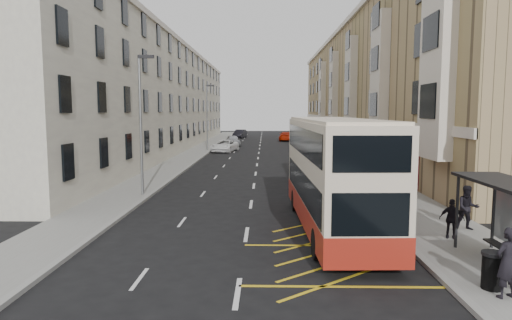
{
  "coord_description": "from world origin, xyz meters",
  "views": [
    {
      "loc": [
        0.75,
        -14.09,
        5.01
      ],
      "look_at": [
        0.3,
        8.26,
        2.59
      ],
      "focal_mm": 32.0,
      "sensor_mm": 36.0,
      "label": 1
    }
  ],
  "objects_px": {
    "street_lamp_far": "(207,114)",
    "car_silver": "(233,141)",
    "litter_bin": "(493,270)",
    "pedestrian_mid": "(468,208)",
    "street_lamp_near": "(141,117)",
    "double_decker_rear": "(325,156)",
    "pedestrian_far": "(452,219)",
    "car_dark": "(240,134)",
    "double_decker_front": "(333,174)",
    "car_red": "(286,136)",
    "pedestrian_near": "(507,263)",
    "white_van": "(225,146)"
  },
  "relations": [
    {
      "from": "litter_bin",
      "to": "car_red",
      "type": "distance_m",
      "value": 63.83
    },
    {
      "from": "white_van",
      "to": "car_red",
      "type": "xyz_separation_m",
      "value": [
        8.48,
        20.51,
        0.03
      ]
    },
    {
      "from": "white_van",
      "to": "car_dark",
      "type": "height_order",
      "value": "car_dark"
    },
    {
      "from": "street_lamp_far",
      "to": "litter_bin",
      "type": "bearing_deg",
      "value": -73.13
    },
    {
      "from": "pedestrian_mid",
      "to": "car_red",
      "type": "xyz_separation_m",
      "value": [
        -4.76,
        57.49,
        -0.3
      ]
    },
    {
      "from": "street_lamp_near",
      "to": "double_decker_rear",
      "type": "distance_m",
      "value": 12.11
    },
    {
      "from": "litter_bin",
      "to": "white_van",
      "type": "relative_size",
      "value": 0.2
    },
    {
      "from": "street_lamp_far",
      "to": "double_decker_rear",
      "type": "height_order",
      "value": "street_lamp_far"
    },
    {
      "from": "litter_bin",
      "to": "double_decker_rear",
      "type": "bearing_deg",
      "value": 97.09
    },
    {
      "from": "double_decker_front",
      "to": "car_dark",
      "type": "bearing_deg",
      "value": 94.6
    },
    {
      "from": "pedestrian_near",
      "to": "car_red",
      "type": "relative_size",
      "value": 0.36
    },
    {
      "from": "street_lamp_far",
      "to": "pedestrian_mid",
      "type": "distance_m",
      "value": 40.82
    },
    {
      "from": "pedestrian_mid",
      "to": "street_lamp_far",
      "type": "bearing_deg",
      "value": 120.25
    },
    {
      "from": "double_decker_front",
      "to": "white_van",
      "type": "relative_size",
      "value": 2.24
    },
    {
      "from": "street_lamp_far",
      "to": "car_silver",
      "type": "relative_size",
      "value": 1.77
    },
    {
      "from": "litter_bin",
      "to": "pedestrian_mid",
      "type": "distance_m",
      "value": 6.63
    },
    {
      "from": "street_lamp_near",
      "to": "car_silver",
      "type": "distance_m",
      "value": 39.01
    },
    {
      "from": "litter_bin",
      "to": "pedestrian_far",
      "type": "xyz_separation_m",
      "value": [
        0.89,
        4.96,
        0.23
      ]
    },
    {
      "from": "car_silver",
      "to": "car_dark",
      "type": "relative_size",
      "value": 0.96
    },
    {
      "from": "double_decker_rear",
      "to": "pedestrian_mid",
      "type": "distance_m",
      "value": 12.59
    },
    {
      "from": "litter_bin",
      "to": "car_dark",
      "type": "relative_size",
      "value": 0.22
    },
    {
      "from": "litter_bin",
      "to": "pedestrian_mid",
      "type": "xyz_separation_m",
      "value": [
        2.06,
        6.29,
        0.38
      ]
    },
    {
      "from": "street_lamp_near",
      "to": "street_lamp_far",
      "type": "height_order",
      "value": "same"
    },
    {
      "from": "litter_bin",
      "to": "white_van",
      "type": "distance_m",
      "value": 44.68
    },
    {
      "from": "street_lamp_far",
      "to": "litter_bin",
      "type": "height_order",
      "value": "street_lamp_far"
    },
    {
      "from": "pedestrian_far",
      "to": "pedestrian_near",
      "type": "bearing_deg",
      "value": 103.19
    },
    {
      "from": "street_lamp_near",
      "to": "litter_bin",
      "type": "relative_size",
      "value": 7.73
    },
    {
      "from": "street_lamp_near",
      "to": "pedestrian_far",
      "type": "xyz_separation_m",
      "value": [
        14.22,
        -8.96,
        -3.72
      ]
    },
    {
      "from": "pedestrian_far",
      "to": "car_silver",
      "type": "distance_m",
      "value": 49.11
    },
    {
      "from": "pedestrian_mid",
      "to": "car_dark",
      "type": "xyz_separation_m",
      "value": [
        -12.91,
        65.23,
        -0.28
      ]
    },
    {
      "from": "double_decker_front",
      "to": "pedestrian_far",
      "type": "distance_m",
      "value": 4.82
    },
    {
      "from": "car_dark",
      "to": "pedestrian_far",
      "type": "bearing_deg",
      "value": -68.12
    },
    {
      "from": "car_red",
      "to": "double_decker_front",
      "type": "bearing_deg",
      "value": 97.31
    },
    {
      "from": "double_decker_front",
      "to": "car_silver",
      "type": "xyz_separation_m",
      "value": [
        -7.42,
        46.01,
        -1.62
      ]
    },
    {
      "from": "street_lamp_far",
      "to": "car_silver",
      "type": "height_order",
      "value": "street_lamp_far"
    },
    {
      "from": "street_lamp_far",
      "to": "white_van",
      "type": "distance_m",
      "value": 4.5
    },
    {
      "from": "double_decker_rear",
      "to": "street_lamp_far",
      "type": "bearing_deg",
      "value": 111.78
    },
    {
      "from": "double_decker_rear",
      "to": "car_silver",
      "type": "relative_size",
      "value": 2.22
    },
    {
      "from": "car_dark",
      "to": "litter_bin",
      "type": "bearing_deg",
      "value": -69.49
    },
    {
      "from": "street_lamp_near",
      "to": "pedestrian_far",
      "type": "height_order",
      "value": "street_lamp_near"
    },
    {
      "from": "car_silver",
      "to": "pedestrian_far",
      "type": "bearing_deg",
      "value": -87.66
    },
    {
      "from": "pedestrian_mid",
      "to": "white_van",
      "type": "height_order",
      "value": "pedestrian_mid"
    },
    {
      "from": "double_decker_front",
      "to": "car_silver",
      "type": "distance_m",
      "value": 46.64
    },
    {
      "from": "street_lamp_near",
      "to": "double_decker_front",
      "type": "relative_size",
      "value": 0.68
    },
    {
      "from": "street_lamp_far",
      "to": "car_dark",
      "type": "xyz_separation_m",
      "value": [
        2.47,
        27.59,
        -3.86
      ]
    },
    {
      "from": "pedestrian_mid",
      "to": "car_silver",
      "type": "bearing_deg",
      "value": 113.53
    },
    {
      "from": "double_decker_front",
      "to": "pedestrian_far",
      "type": "xyz_separation_m",
      "value": [
        4.27,
        -1.68,
        -1.47
      ]
    },
    {
      "from": "pedestrian_mid",
      "to": "pedestrian_far",
      "type": "distance_m",
      "value": 1.77
    },
    {
      "from": "street_lamp_far",
      "to": "litter_bin",
      "type": "xyz_separation_m",
      "value": [
        13.32,
        -43.93,
        -3.95
      ]
    },
    {
      "from": "white_van",
      "to": "car_dark",
      "type": "distance_m",
      "value": 28.25
    }
  ]
}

